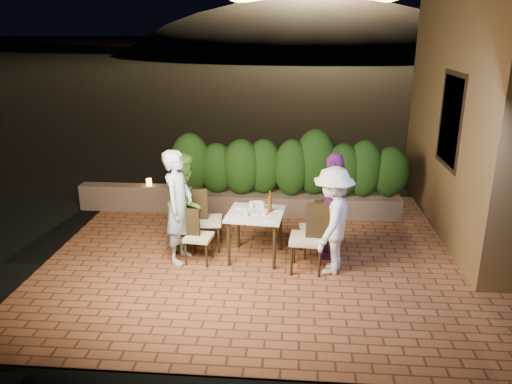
# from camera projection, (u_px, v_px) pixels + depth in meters

# --- Properties ---
(ground) EXTENTS (400.00, 400.00, 0.00)m
(ground) POSITION_uv_depth(u_px,v_px,m) (273.00, 269.00, 7.50)
(ground) COLOR black
(ground) RESTS_ON ground
(terrace_floor) EXTENTS (7.00, 6.00, 0.15)m
(terrace_floor) POSITION_uv_depth(u_px,v_px,m) (274.00, 257.00, 7.99)
(terrace_floor) COLOR brown
(terrace_floor) RESTS_ON ground
(building_wall) EXTENTS (1.60, 5.00, 5.00)m
(building_wall) POSITION_uv_depth(u_px,v_px,m) (495.00, 86.00, 8.33)
(building_wall) COLOR brown
(building_wall) RESTS_ON ground
(window_pane) EXTENTS (0.08, 1.00, 1.40)m
(window_pane) POSITION_uv_depth(u_px,v_px,m) (452.00, 120.00, 8.07)
(window_pane) COLOR black
(window_pane) RESTS_ON building_wall
(window_frame) EXTENTS (0.06, 1.15, 1.55)m
(window_frame) POSITION_uv_depth(u_px,v_px,m) (452.00, 120.00, 8.07)
(window_frame) COLOR black
(window_frame) RESTS_ON building_wall
(planter) EXTENTS (4.20, 0.55, 0.40)m
(planter) POSITION_uv_depth(u_px,v_px,m) (289.00, 204.00, 9.59)
(planter) COLOR brown
(planter) RESTS_ON ground
(hedge) EXTENTS (4.00, 0.70, 1.10)m
(hedge) POSITION_uv_depth(u_px,v_px,m) (290.00, 166.00, 9.36)
(hedge) COLOR #183A0F
(hedge) RESTS_ON planter
(parapet) EXTENTS (2.20, 0.30, 0.50)m
(parapet) POSITION_uv_depth(u_px,v_px,m) (137.00, 197.00, 9.81)
(parapet) COLOR brown
(parapet) RESTS_ON ground
(hill) EXTENTS (52.00, 40.00, 22.00)m
(hill) POSITION_uv_depth(u_px,v_px,m) (310.00, 87.00, 65.37)
(hill) COLOR black
(hill) RESTS_ON ground
(dining_table) EXTENTS (0.91, 0.91, 0.75)m
(dining_table) POSITION_uv_depth(u_px,v_px,m) (255.00, 235.00, 7.70)
(dining_table) COLOR white
(dining_table) RESTS_ON ground
(plate_nw) EXTENTS (0.20, 0.20, 0.01)m
(plate_nw) POSITION_uv_depth(u_px,v_px,m) (232.00, 217.00, 7.41)
(plate_nw) COLOR white
(plate_nw) RESTS_ON dining_table
(plate_sw) EXTENTS (0.20, 0.20, 0.01)m
(plate_sw) POSITION_uv_depth(u_px,v_px,m) (241.00, 207.00, 7.82)
(plate_sw) COLOR white
(plate_sw) RESTS_ON dining_table
(plate_ne) EXTENTS (0.19, 0.19, 0.01)m
(plate_ne) POSITION_uv_depth(u_px,v_px,m) (270.00, 219.00, 7.31)
(plate_ne) COLOR white
(plate_ne) RESTS_ON dining_table
(plate_se) EXTENTS (0.21, 0.21, 0.01)m
(plate_se) POSITION_uv_depth(u_px,v_px,m) (276.00, 209.00, 7.72)
(plate_se) COLOR white
(plate_se) RESTS_ON dining_table
(plate_centre) EXTENTS (0.24, 0.24, 0.01)m
(plate_centre) POSITION_uv_depth(u_px,v_px,m) (254.00, 212.00, 7.60)
(plate_centre) COLOR white
(plate_centre) RESTS_ON dining_table
(plate_front) EXTENTS (0.21, 0.21, 0.01)m
(plate_front) POSITION_uv_depth(u_px,v_px,m) (258.00, 220.00, 7.30)
(plate_front) COLOR white
(plate_front) RESTS_ON dining_table
(glass_nw) EXTENTS (0.06, 0.06, 0.10)m
(glass_nw) POSITION_uv_depth(u_px,v_px,m) (246.00, 213.00, 7.43)
(glass_nw) COLOR silver
(glass_nw) RESTS_ON dining_table
(glass_sw) EXTENTS (0.06, 0.06, 0.11)m
(glass_sw) POSITION_uv_depth(u_px,v_px,m) (252.00, 204.00, 7.79)
(glass_sw) COLOR silver
(glass_sw) RESTS_ON dining_table
(glass_ne) EXTENTS (0.06, 0.06, 0.10)m
(glass_ne) POSITION_uv_depth(u_px,v_px,m) (264.00, 212.00, 7.47)
(glass_ne) COLOR silver
(glass_ne) RESTS_ON dining_table
(glass_se) EXTENTS (0.07, 0.07, 0.12)m
(glass_se) POSITION_uv_depth(u_px,v_px,m) (263.00, 205.00, 7.72)
(glass_se) COLOR silver
(glass_se) RESTS_ON dining_table
(beer_bottle) EXTENTS (0.07, 0.07, 0.34)m
(beer_bottle) POSITION_uv_depth(u_px,v_px,m) (270.00, 201.00, 7.57)
(beer_bottle) COLOR #52300D
(beer_bottle) RESTS_ON dining_table
(bowl) EXTENTS (0.23, 0.23, 0.05)m
(bowl) POSITION_uv_depth(u_px,v_px,m) (257.00, 204.00, 7.90)
(bowl) COLOR white
(bowl) RESTS_ON dining_table
(chair_left_front) EXTENTS (0.44, 0.44, 0.85)m
(chair_left_front) POSITION_uv_depth(u_px,v_px,m) (199.00, 236.00, 7.56)
(chair_left_front) COLOR black
(chair_left_front) RESTS_ON ground
(chair_left_back) EXTENTS (0.52, 0.52, 1.01)m
(chair_left_back) POSITION_uv_depth(u_px,v_px,m) (207.00, 219.00, 8.00)
(chair_left_back) COLOR black
(chair_left_back) RESTS_ON ground
(chair_right_front) EXTENTS (0.53, 0.53, 1.06)m
(chair_right_front) POSITION_uv_depth(u_px,v_px,m) (307.00, 237.00, 7.26)
(chair_right_front) COLOR black
(chair_right_front) RESTS_ON ground
(chair_right_back) EXTENTS (0.49, 0.49, 0.91)m
(chair_right_back) POSITION_uv_depth(u_px,v_px,m) (314.00, 228.00, 7.79)
(chair_right_back) COLOR black
(chair_right_back) RESTS_ON ground
(diner_blue) EXTENTS (0.50, 0.69, 1.75)m
(diner_blue) POSITION_uv_depth(u_px,v_px,m) (178.00, 207.00, 7.48)
(diner_blue) COLOR #A2C0D1
(diner_blue) RESTS_ON ground
(diner_green) EXTENTS (0.67, 0.82, 1.56)m
(diner_green) POSITION_uv_depth(u_px,v_px,m) (186.00, 201.00, 8.02)
(diner_green) COLOR #67B338
(diner_green) RESTS_ON ground
(diner_white) EXTENTS (0.88, 1.16, 1.59)m
(diner_white) POSITION_uv_depth(u_px,v_px,m) (332.00, 221.00, 7.15)
(diner_white) COLOR white
(diner_white) RESTS_ON ground
(diner_purple) EXTENTS (0.59, 1.04, 1.68)m
(diner_purple) POSITION_uv_depth(u_px,v_px,m) (334.00, 206.00, 7.63)
(diner_purple) COLOR #722879
(diner_purple) RESTS_ON ground
(parapet_lamp) EXTENTS (0.10, 0.10, 0.14)m
(parapet_lamp) POSITION_uv_depth(u_px,v_px,m) (149.00, 182.00, 9.69)
(parapet_lamp) COLOR orange
(parapet_lamp) RESTS_ON parapet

